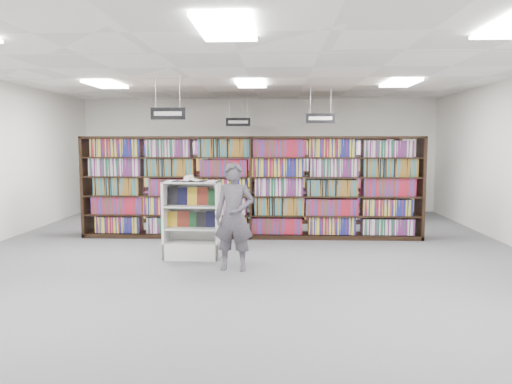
{
  "coord_description": "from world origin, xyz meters",
  "views": [
    {
      "loc": [
        0.53,
        -8.29,
        1.99
      ],
      "look_at": [
        0.16,
        0.5,
        1.1
      ],
      "focal_mm": 35.0,
      "sensor_mm": 36.0,
      "label": 1
    }
  ],
  "objects_px": {
    "endcap_display": "(193,231)",
    "open_book": "(189,179)",
    "bookshelf_row_near": "(251,187)",
    "shopper": "(234,217)"
  },
  "relations": [
    {
      "from": "endcap_display",
      "to": "open_book",
      "type": "height_order",
      "value": "open_book"
    },
    {
      "from": "open_book",
      "to": "bookshelf_row_near",
      "type": "bearing_deg",
      "value": 70.22
    },
    {
      "from": "bookshelf_row_near",
      "to": "shopper",
      "type": "distance_m",
      "value": 2.71
    },
    {
      "from": "endcap_display",
      "to": "open_book",
      "type": "distance_m",
      "value": 0.91
    },
    {
      "from": "shopper",
      "to": "bookshelf_row_near",
      "type": "bearing_deg",
      "value": 92.37
    },
    {
      "from": "bookshelf_row_near",
      "to": "open_book",
      "type": "distance_m",
      "value": 2.25
    },
    {
      "from": "open_book",
      "to": "shopper",
      "type": "bearing_deg",
      "value": -35.02
    },
    {
      "from": "bookshelf_row_near",
      "to": "endcap_display",
      "type": "xyz_separation_m",
      "value": [
        -0.91,
        -1.91,
        -0.59
      ]
    },
    {
      "from": "bookshelf_row_near",
      "to": "endcap_display",
      "type": "distance_m",
      "value": 2.2
    },
    {
      "from": "endcap_display",
      "to": "shopper",
      "type": "xyz_separation_m",
      "value": [
        0.78,
        -0.79,
        0.38
      ]
    }
  ]
}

